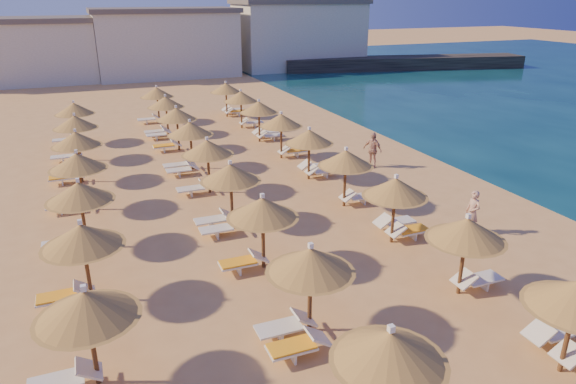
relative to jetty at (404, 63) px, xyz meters
name	(u,v)px	position (x,y,z in m)	size (l,w,h in m)	color
ground	(355,262)	(-29.58, -41.17, -0.75)	(220.00, 220.00, 0.00)	tan
jetty	(404,63)	(0.00, 0.00, 0.00)	(30.00, 4.00, 1.50)	black
hotel_blocks	(180,41)	(-26.47, 5.72, 2.95)	(47.04, 9.21, 8.10)	silver
parasol_row_east	(346,159)	(-27.58, -36.51, 1.38)	(2.40, 40.25, 2.67)	brown
parasol_row_west	(230,174)	(-32.62, -36.51, 1.38)	(2.40, 40.25, 2.67)	brown
parasol_row_inland	(78,176)	(-38.12, -34.62, 1.38)	(2.40, 28.90, 2.67)	brown
loungers	(251,210)	(-31.73, -36.23, -0.41)	(13.57, 39.41, 0.66)	silver
beachgoer_a	(473,212)	(-24.28, -40.72, 0.10)	(0.62, 0.41, 1.71)	tan
beachgoer_c	(372,150)	(-23.67, -32.22, 0.20)	(1.12, 0.46, 1.90)	tan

